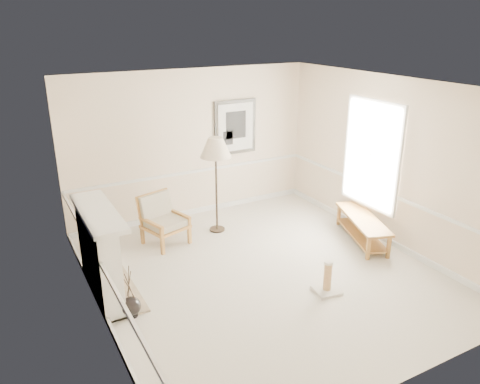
# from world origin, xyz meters

# --- Properties ---
(ground) EXTENTS (5.50, 5.50, 0.00)m
(ground) POSITION_xyz_m (0.00, 0.00, 0.00)
(ground) COLOR silver
(ground) RESTS_ON ground
(room) EXTENTS (5.04, 5.54, 2.92)m
(room) POSITION_xyz_m (0.14, 0.08, 1.87)
(room) COLOR beige
(room) RESTS_ON ground
(fireplace) EXTENTS (0.64, 1.64, 1.31)m
(fireplace) POSITION_xyz_m (-2.34, 0.60, 0.64)
(fireplace) COLOR white
(fireplace) RESTS_ON ground
(floor_vase) EXTENTS (0.26, 0.26, 0.77)m
(floor_vase) POSITION_xyz_m (-2.15, -0.12, 0.14)
(floor_vase) COLOR black
(floor_vase) RESTS_ON ground
(armchair) EXTENTS (0.84, 0.87, 0.88)m
(armchair) POSITION_xyz_m (-1.02, 1.81, 0.48)
(armchair) COLOR #AC6F37
(armchair) RESTS_ON ground
(floor_lamp) EXTENTS (0.62, 0.62, 1.79)m
(floor_lamp) POSITION_xyz_m (0.05, 1.78, 1.56)
(floor_lamp) COLOR black
(floor_lamp) RESTS_ON ground
(bench) EXTENTS (0.98, 1.62, 0.44)m
(bench) POSITION_xyz_m (2.15, 0.15, 0.30)
(bench) COLOR #AC6F37
(bench) RESTS_ON ground
(scratching_post) EXTENTS (0.40, 0.40, 0.50)m
(scratching_post) POSITION_xyz_m (0.53, -0.91, 0.16)
(scratching_post) COLOR beige
(scratching_post) RESTS_ON ground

